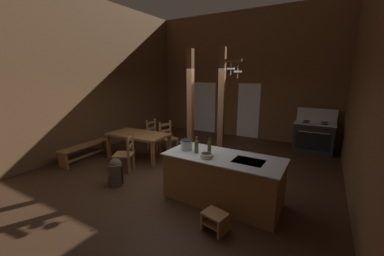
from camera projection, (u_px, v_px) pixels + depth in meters
ground_plane at (177, 179)px, 5.46m from camera, size 7.63×9.58×0.10m
wall_back at (242, 76)px, 8.69m from camera, size 7.63×0.14×4.62m
wall_left at (75, 76)px, 6.63m from camera, size 0.14×9.58×4.62m
wall_right at (382, 78)px, 3.23m from camera, size 0.14×9.58×4.62m
glazed_door_back_left at (204, 107)px, 9.67m from camera, size 1.00×0.01×2.05m
glazed_panel_back_right at (248, 111)px, 8.75m from camera, size 0.84×0.01×2.05m
kitchen_island at (222, 179)px, 4.31m from camera, size 2.17×0.99×0.90m
stove_range at (314, 137)px, 7.16m from camera, size 1.15×0.83×1.32m
support_post_with_pot_rack at (222, 108)px, 5.53m from camera, size 0.54×0.22×2.97m
support_post_center at (190, 110)px, 5.89m from camera, size 0.14×0.14×2.97m
step_stool at (215, 220)px, 3.53m from camera, size 0.41×0.35×0.30m
dining_table at (138, 136)px, 6.53m from camera, size 1.74×0.97×0.74m
ladderback_chair_near_window at (155, 135)px, 7.51m from camera, size 0.45×0.45×0.95m
ladderback_chair_by_post at (168, 138)px, 7.16m from camera, size 0.57×0.57×0.95m
ladderback_chair_at_table_end at (125, 154)px, 5.69m from camera, size 0.60×0.60×0.95m
bench_along_left_wall at (86, 149)px, 6.51m from camera, size 0.47×1.57×0.44m
backpack at (116, 171)px, 5.00m from camera, size 0.38×0.39×0.60m
stockpot_on_counter at (186, 145)px, 4.54m from camera, size 0.30×0.23×0.21m
mixing_bowl_on_counter at (206, 156)px, 4.12m from camera, size 0.23×0.23×0.08m
bottle_tall_on_counter at (196, 147)px, 4.36m from camera, size 0.08×0.08×0.32m
bottle_short_on_counter at (209, 148)px, 4.28m from camera, size 0.07×0.07×0.32m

